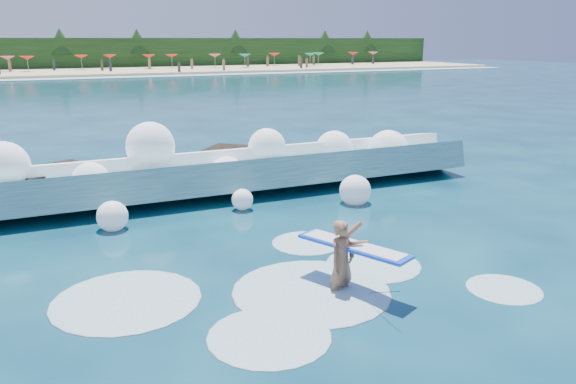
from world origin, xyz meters
name	(u,v)px	position (x,y,z in m)	size (l,w,h in m)	color
ground	(262,279)	(0.00, 0.00, 0.00)	(200.00, 200.00, 0.00)	#07283F
beach	(59,72)	(0.00, 78.00, 0.20)	(140.00, 20.00, 0.40)	tan
wet_band	(64,78)	(0.00, 67.00, 0.04)	(140.00, 5.00, 0.08)	silver
treeline	(54,54)	(0.00, 88.00, 2.50)	(140.00, 4.00, 5.00)	black
breaking_wave	(193,177)	(0.44, 6.99, 0.58)	(19.23, 2.94, 1.66)	teal
rock_cluster	(141,179)	(-1.00, 7.99, 0.41)	(8.24, 3.13, 1.30)	black
surfer_with_board	(345,260)	(1.28, -1.17, 0.65)	(1.49, 2.91, 1.75)	#915E43
wave_spray	(211,161)	(1.01, 6.87, 1.07)	(15.17, 4.72, 2.43)	white
surf_foam	(272,291)	(-0.04, -0.62, 0.00)	(9.09, 5.66, 0.16)	silver
beach_umbrellas	(57,57)	(0.08, 80.16, 2.25)	(112.53, 6.86, 0.50)	red
beachgoers	(116,66)	(7.54, 75.18, 1.12)	(108.24, 12.98, 1.93)	#3F332D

